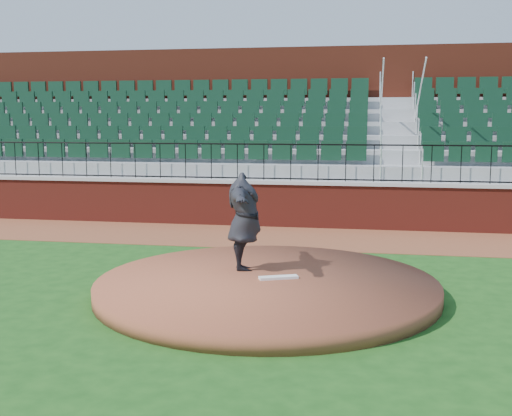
{
  "coord_description": "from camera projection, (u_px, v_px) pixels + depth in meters",
  "views": [
    {
      "loc": [
        2.11,
        -10.39,
        3.02
      ],
      "look_at": [
        0.0,
        1.5,
        1.3
      ],
      "focal_mm": 44.43,
      "sensor_mm": 36.0,
      "label": 1
    }
  ],
  "objects": [
    {
      "name": "pitcher",
      "position": [
        244.0,
        222.0,
        11.52
      ],
      "size": [
        1.1,
        2.29,
        1.8
      ],
      "primitive_type": "imported",
      "rotation": [
        0.0,
        0.0,
        1.8
      ],
      "color": "black",
      "rests_on": "pitchers_mound"
    },
    {
      "name": "warning_track",
      "position": [
        283.0,
        237.0,
        16.18
      ],
      "size": [
        34.0,
        3.2,
        0.01
      ],
      "primitive_type": "cube",
      "color": "brown",
      "rests_on": "ground"
    },
    {
      "name": "pitching_rubber",
      "position": [
        279.0,
        277.0,
        11.0
      ],
      "size": [
        0.7,
        0.42,
        0.05
      ],
      "primitive_type": "cube",
      "rotation": [
        0.0,
        0.0,
        0.39
      ],
      "color": "white",
      "rests_on": "pitchers_mound"
    },
    {
      "name": "ground",
      "position": [
        241.0,
        295.0,
        10.92
      ],
      "size": [
        90.0,
        90.0,
        0.0
      ],
      "primitive_type": "plane",
      "color": "#174614",
      "rests_on": "ground"
    },
    {
      "name": "concourse_wall",
      "position": [
        310.0,
        126.0,
        22.74
      ],
      "size": [
        34.0,
        0.5,
        5.5
      ],
      "primitive_type": "cube",
      "color": "maroon",
      "rests_on": "ground"
    },
    {
      "name": "pitchers_mound",
      "position": [
        267.0,
        287.0,
        10.96
      ],
      "size": [
        5.9,
        5.9,
        0.25
      ],
      "primitive_type": "cylinder",
      "color": "brown",
      "rests_on": "ground"
    },
    {
      "name": "wall_cap",
      "position": [
        291.0,
        182.0,
        17.57
      ],
      "size": [
        34.0,
        0.45,
        0.1
      ],
      "primitive_type": "cube",
      "color": "#B7B7B7",
      "rests_on": "field_wall"
    },
    {
      "name": "seating_stands",
      "position": [
        301.0,
        141.0,
        20.08
      ],
      "size": [
        34.0,
        5.1,
        4.6
      ],
      "primitive_type": null,
      "color": "gray",
      "rests_on": "ground"
    },
    {
      "name": "field_wall",
      "position": [
        290.0,
        205.0,
        17.66
      ],
      "size": [
        34.0,
        0.35,
        1.2
      ],
      "primitive_type": "cube",
      "color": "maroon",
      "rests_on": "ground"
    },
    {
      "name": "wall_railing",
      "position": [
        291.0,
        162.0,
        17.49
      ],
      "size": [
        34.0,
        0.05,
        1.0
      ],
      "primitive_type": null,
      "color": "black",
      "rests_on": "wall_cap"
    }
  ]
}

